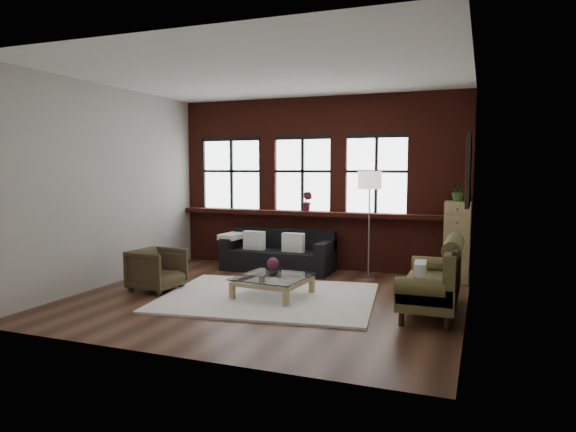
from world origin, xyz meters
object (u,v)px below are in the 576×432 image
(dark_sofa, at_px, (278,251))
(drawer_chest, at_px, (457,242))
(armchair, at_px, (157,270))
(coffee_table, at_px, (273,287))
(vase, at_px, (273,271))
(floor_lamp, at_px, (369,220))
(vintage_settee, at_px, (431,277))

(dark_sofa, distance_m, drawer_chest, 3.14)
(armchair, xyz_separation_m, coffee_table, (1.85, 0.22, -0.17))
(dark_sofa, relative_size, vase, 13.42)
(drawer_chest, height_order, floor_lamp, floor_lamp)
(armchair, relative_size, vase, 4.74)
(armchair, height_order, drawer_chest, drawer_chest)
(armchair, bearing_deg, vintage_settee, -81.00)
(dark_sofa, distance_m, vase, 1.99)
(armchair, relative_size, floor_lamp, 0.36)
(drawer_chest, bearing_deg, vintage_settee, -96.69)
(vintage_settee, height_order, vase, vintage_settee)
(dark_sofa, bearing_deg, drawer_chest, 2.91)
(vase, distance_m, floor_lamp, 2.21)
(vintage_settee, bearing_deg, vase, -178.30)
(drawer_chest, distance_m, floor_lamp, 1.48)
(vase, xyz_separation_m, drawer_chest, (2.45, 2.03, 0.28))
(armchair, distance_m, vase, 1.86)
(armchair, relative_size, drawer_chest, 0.53)
(coffee_table, distance_m, vase, 0.24)
(dark_sofa, xyz_separation_m, floor_lamp, (1.68, 0.00, 0.63))
(armchair, height_order, floor_lamp, floor_lamp)
(vintage_settee, relative_size, floor_lamp, 0.89)
(coffee_table, bearing_deg, drawer_chest, 39.61)
(dark_sofa, height_order, floor_lamp, floor_lamp)
(armchair, height_order, coffee_table, armchair)
(armchair, bearing_deg, drawer_chest, -57.43)
(vintage_settee, relative_size, coffee_table, 1.80)
(coffee_table, distance_m, floor_lamp, 2.28)
(vase, xyz_separation_m, floor_lamp, (1.01, 1.87, 0.60))
(dark_sofa, bearing_deg, floor_lamp, 0.13)
(vintage_settee, distance_m, drawer_chest, 1.98)
(dark_sofa, distance_m, armchair, 2.39)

